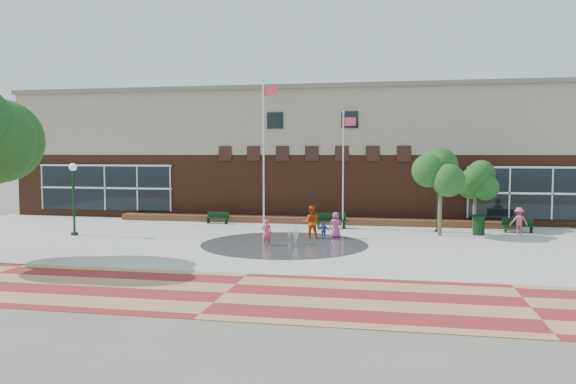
% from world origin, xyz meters
% --- Properties ---
extents(ground, '(120.00, 120.00, 0.00)m').
position_xyz_m(ground, '(0.00, 0.00, 0.00)').
color(ground, '#666056').
rests_on(ground, ground).
extents(plaza_concrete, '(46.00, 18.00, 0.01)m').
position_xyz_m(plaza_concrete, '(0.00, 4.00, 0.00)').
color(plaza_concrete, '#A8A8A0').
rests_on(plaza_concrete, ground).
extents(paver_band, '(46.00, 6.00, 0.01)m').
position_xyz_m(paver_band, '(0.00, -7.00, 0.00)').
color(paver_band, maroon).
rests_on(paver_band, ground).
extents(splash_pad, '(8.40, 8.40, 0.01)m').
position_xyz_m(splash_pad, '(0.00, 3.00, 0.00)').
color(splash_pad, '#383A3D').
rests_on(splash_pad, ground).
extents(library_building, '(44.40, 10.40, 9.20)m').
position_xyz_m(library_building, '(0.00, 17.48, 4.64)').
color(library_building, '#52291B').
rests_on(library_building, ground).
extents(flower_bed, '(26.00, 1.20, 0.40)m').
position_xyz_m(flower_bed, '(0.00, 11.60, 0.00)').
color(flower_bed, maroon).
rests_on(flower_bed, ground).
extents(flagpole_left, '(1.05, 0.40, 9.28)m').
position_xyz_m(flagpole_left, '(-2.62, 9.78, 5.16)').
color(flagpole_left, silver).
rests_on(flagpole_left, ground).
extents(flagpole_right, '(0.84, 0.35, 7.17)m').
position_xyz_m(flagpole_right, '(2.38, 9.63, 4.00)').
color(flagpole_right, silver).
rests_on(flagpole_right, ground).
extents(lamp_left, '(0.43, 0.43, 4.06)m').
position_xyz_m(lamp_left, '(-12.17, 3.86, 2.52)').
color(lamp_left, black).
rests_on(lamp_left, ground).
extents(lamp_right, '(0.34, 0.34, 3.22)m').
position_xyz_m(lamp_right, '(7.91, 9.08, 2.00)').
color(lamp_right, black).
rests_on(lamp_right, ground).
extents(bench_left, '(1.59, 0.62, 0.78)m').
position_xyz_m(bench_left, '(-5.92, 10.36, 0.25)').
color(bench_left, black).
rests_on(bench_left, ground).
extents(bench_mid, '(1.99, 1.15, 0.97)m').
position_xyz_m(bench_mid, '(1.66, 9.36, 0.31)').
color(bench_mid, black).
rests_on(bench_mid, ground).
extents(bench_right, '(1.75, 0.58, 0.87)m').
position_xyz_m(bench_right, '(12.48, 9.55, 0.28)').
color(bench_right, black).
rests_on(bench_right, ground).
extents(trash_can, '(0.70, 0.70, 1.15)m').
position_xyz_m(trash_can, '(10.11, 8.23, 0.58)').
color(trash_can, black).
rests_on(trash_can, ground).
extents(tree_mid, '(3.06, 3.06, 5.16)m').
position_xyz_m(tree_mid, '(7.93, 7.50, 3.75)').
color(tree_mid, '#4F412F').
rests_on(tree_mid, ground).
extents(tree_small_right, '(2.44, 2.44, 4.16)m').
position_xyz_m(tree_small_right, '(10.18, 10.55, 3.04)').
color(tree_small_right, '#4F412F').
rests_on(tree_small_right, ground).
extents(water_jet_a, '(0.39, 0.39, 0.75)m').
position_xyz_m(water_jet_a, '(0.58, 3.05, 0.00)').
color(water_jet_a, white).
rests_on(water_jet_a, ground).
extents(water_jet_b, '(0.20, 0.20, 0.46)m').
position_xyz_m(water_jet_b, '(0.00, 4.40, 0.00)').
color(water_jet_b, white).
rests_on(water_jet_b, ground).
extents(child_splash, '(0.55, 0.42, 1.35)m').
position_xyz_m(child_splash, '(-0.79, 2.48, 0.67)').
color(child_splash, '#DC3E58').
rests_on(child_splash, ground).
extents(adult_red, '(0.94, 0.77, 1.78)m').
position_xyz_m(adult_red, '(1.04, 5.24, 0.89)').
color(adult_red, '#CC3F0C').
rests_on(adult_red, ground).
extents(adult_pink, '(0.77, 0.58, 1.42)m').
position_xyz_m(adult_pink, '(2.32, 5.69, 0.71)').
color(adult_pink, '#C73B89').
rests_on(adult_pink, ground).
extents(child_blue, '(0.62, 0.39, 0.99)m').
position_xyz_m(child_blue, '(1.76, 4.93, 0.49)').
color(child_blue, '#293AAB').
rests_on(child_blue, ground).
extents(person_bench, '(1.05, 0.68, 1.54)m').
position_xyz_m(person_bench, '(12.39, 9.00, 0.77)').
color(person_bench, '#D0496C').
rests_on(person_bench, ground).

